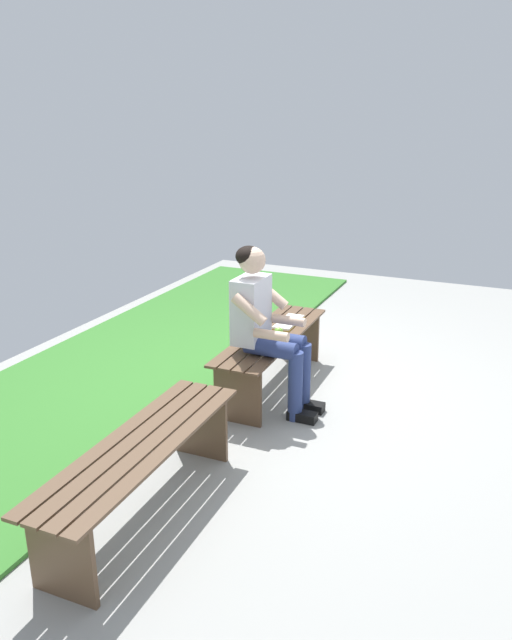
% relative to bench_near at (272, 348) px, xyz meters
% --- Properties ---
extents(ground_plane, '(10.00, 7.00, 0.04)m').
position_rel_bench_near_xyz_m(ground_plane, '(0.95, 1.00, -0.37)').
color(ground_plane, '#9E9E99').
extents(grass_strip, '(9.00, 1.93, 0.03)m').
position_rel_bench_near_xyz_m(grass_strip, '(0.95, -1.33, -0.34)').
color(grass_strip, '#387A2D').
rests_on(grass_strip, ground).
extents(bench_near, '(1.62, 0.45, 0.47)m').
position_rel_bench_near_xyz_m(bench_near, '(0.00, 0.00, 0.00)').
color(bench_near, brown).
rests_on(bench_near, ground).
extents(bench_far, '(1.64, 0.45, 0.47)m').
position_rel_bench_near_xyz_m(bench_far, '(1.91, -0.00, 0.00)').
color(bench_far, brown).
rests_on(bench_far, ground).
extents(person_seated, '(0.50, 0.69, 1.28)m').
position_rel_bench_near_xyz_m(person_seated, '(0.38, 0.10, 0.35)').
color(person_seated, silver).
rests_on(person_seated, ground).
extents(apple, '(0.08, 0.08, 0.08)m').
position_rel_bench_near_xyz_m(apple, '(0.02, 0.06, 0.16)').
color(apple, '#72B738').
rests_on(apple, bench_near).
extents(book_open, '(0.41, 0.16, 0.02)m').
position_rel_bench_near_xyz_m(book_open, '(-0.31, 0.03, 0.13)').
color(book_open, white).
rests_on(book_open, bench_near).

